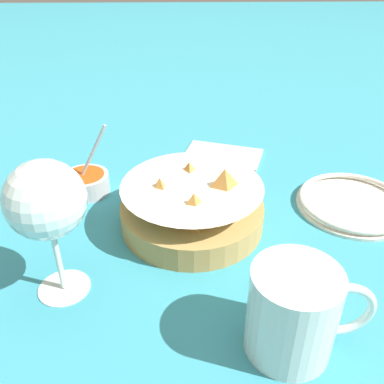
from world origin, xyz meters
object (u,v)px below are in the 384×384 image
sauce_cup (86,182)px  side_plate (353,203)px  food_basket (193,206)px  beer_mug (293,315)px  wine_glass (46,203)px

sauce_cup → side_plate: size_ratio=0.68×
food_basket → beer_mug: beer_mug is taller
beer_mug → side_plate: bearing=58.4°
wine_glass → beer_mug: 0.28m
wine_glass → side_plate: bearing=21.9°
beer_mug → side_plate: size_ratio=0.74×
wine_glass → beer_mug: wine_glass is taller
sauce_cup → wine_glass: wine_glass is taller
beer_mug → sauce_cup: bearing=130.8°
beer_mug → wine_glass: bearing=160.8°
food_basket → beer_mug: size_ratio=1.59×
food_basket → side_plate: size_ratio=1.18×
sauce_cup → beer_mug: size_ratio=0.92×
sauce_cup → beer_mug: (0.27, -0.31, 0.03)m
side_plate → food_basket: bearing=-171.1°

